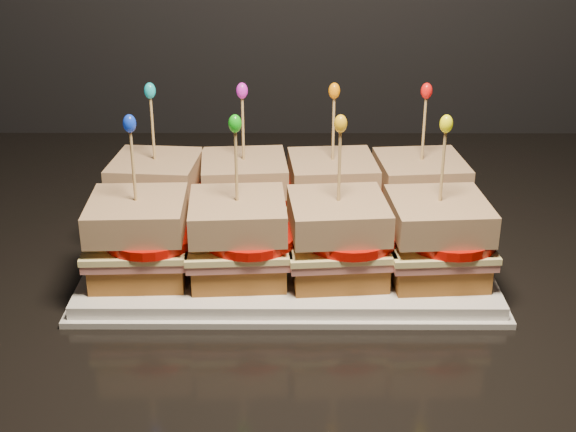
{
  "coord_description": "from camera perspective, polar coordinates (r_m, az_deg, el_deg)",
  "views": [
    {
      "loc": [
        -0.62,
        0.81,
        1.29
      ],
      "look_at": [
        -0.62,
        1.55,
        0.96
      ],
      "focal_mm": 50.0,
      "sensor_mm": 36.0,
      "label": 1
    }
  ],
  "objects": [
    {
      "name": "sandwich_2_frill",
      "position": [
        0.84,
        3.31,
        8.88
      ],
      "size": [
        0.01,
        0.01,
        0.02
      ],
      "primitive_type": "ellipsoid",
      "color": "orange",
      "rests_on": "sandwich_2_pick"
    },
    {
      "name": "sandwich_1_pick",
      "position": [
        0.85,
        -3.22,
        5.95
      ],
      "size": [
        0.0,
        0.0,
        0.09
      ],
      "primitive_type": "cylinder",
      "color": "tan",
      "rests_on": "sandwich_1_bread_top"
    },
    {
      "name": "sandwich_5_tomato",
      "position": [
        0.76,
        -2.69,
        -1.5
      ],
      "size": [
        0.09,
        0.09,
        0.01
      ],
      "primitive_type": "cylinder",
      "color": "red",
      "rests_on": "sandwich_5_cheese"
    },
    {
      "name": "sandwich_5_pick",
      "position": [
        0.74,
        -3.7,
        3.25
      ],
      "size": [
        0.0,
        0.0,
        0.09
      ],
      "primitive_type": "cylinder",
      "color": "tan",
      "rests_on": "sandwich_5_bread_top"
    },
    {
      "name": "sandwich_0_pick",
      "position": [
        0.86,
        -9.59,
        5.88
      ],
      "size": [
        0.0,
        0.0,
        0.09
      ],
      "primitive_type": "cylinder",
      "color": "tan",
      "rests_on": "sandwich_0_bread_top"
    },
    {
      "name": "sandwich_6_bread_top",
      "position": [
        0.76,
        3.58,
        0.04
      ],
      "size": [
        0.1,
        0.1,
        0.03
      ],
      "primitive_type": "cube",
      "rotation": [
        0.0,
        0.0,
        0.09
      ],
      "color": "brown",
      "rests_on": "sandwich_6_tomato"
    },
    {
      "name": "sandwich_0_cheese",
      "position": [
        0.88,
        -9.27,
        1.4
      ],
      "size": [
        0.11,
        0.1,
        0.01
      ],
      "primitive_type": "cube",
      "rotation": [
        0.0,
        0.0,
        -0.09
      ],
      "color": "#F8EB97",
      "rests_on": "sandwich_0_ham"
    },
    {
      "name": "sandwich_5_ham",
      "position": [
        0.77,
        -3.54,
        -2.28
      ],
      "size": [
        0.1,
        0.1,
        0.01
      ],
      "primitive_type": "cube",
      "rotation": [
        0.0,
        0.0,
        0.07
      ],
      "color": "#CC766B",
      "rests_on": "sandwich_5_bread_bot"
    },
    {
      "name": "sandwich_2_bread_top",
      "position": [
        0.86,
        3.17,
        3.08
      ],
      "size": [
        0.1,
        0.1,
        0.03
      ],
      "primitive_type": "cube",
      "rotation": [
        0.0,
        0.0,
        0.08
      ],
      "color": "brown",
      "rests_on": "sandwich_2_tomato"
    },
    {
      "name": "sandwich_4_bread_top",
      "position": [
        0.77,
        -10.68,
        0.05
      ],
      "size": [
        0.09,
        0.09,
        0.03
      ],
      "primitive_type": "cube",
      "rotation": [
        0.0,
        0.0,
        0.04
      ],
      "color": "brown",
      "rests_on": "sandwich_4_tomato"
    },
    {
      "name": "sandwich_7_pick",
      "position": [
        0.75,
        10.92,
        3.19
      ],
      "size": [
        0.0,
        0.0,
        0.09
      ],
      "primitive_type": "cylinder",
      "color": "tan",
      "rests_on": "sandwich_7_bread_top"
    },
    {
      "name": "sandwich_7_cheese",
      "position": [
        0.78,
        10.51,
        -1.8
      ],
      "size": [
        0.11,
        0.1,
        0.01
      ],
      "primitive_type": "cube",
      "rotation": [
        0.0,
        0.0,
        0.07
      ],
      "color": "#F8EB97",
      "rests_on": "sandwich_7_ham"
    },
    {
      "name": "sandwich_6_cheese",
      "position": [
        0.77,
        3.53,
        -1.82
      ],
      "size": [
        0.11,
        0.1,
        0.01
      ],
      "primitive_type": "cube",
      "rotation": [
        0.0,
        0.0,
        0.09
      ],
      "color": "#F8EB97",
      "rests_on": "sandwich_6_ham"
    },
    {
      "name": "sandwich_3_frill",
      "position": [
        0.85,
        9.83,
        8.76
      ],
      "size": [
        0.01,
        0.01,
        0.02
      ],
      "primitive_type": "ellipsoid",
      "color": "red",
      "rests_on": "sandwich_3_pick"
    },
    {
      "name": "sandwich_3_bread_bot",
      "position": [
        0.89,
        9.21,
        0.0
      ],
      "size": [
        0.1,
        0.1,
        0.02
      ],
      "primitive_type": "cube",
      "rotation": [
        0.0,
        0.0,
        0.09
      ],
      "color": "#592F10",
      "rests_on": "platter"
    },
    {
      "name": "sandwich_5_bread_bot",
      "position": [
        0.78,
        -3.51,
        -3.35
      ],
      "size": [
        0.09,
        0.09,
        0.02
      ],
      "primitive_type": "cube",
      "rotation": [
        0.0,
        0.0,
        0.07
      ],
      "color": "#592F10",
      "rests_on": "platter"
    },
    {
      "name": "sandwich_3_pick",
      "position": [
        0.86,
        9.62,
        5.86
      ],
      "size": [
        0.0,
        0.0,
        0.09
      ],
      "primitive_type": "cylinder",
      "color": "tan",
      "rests_on": "sandwich_3_bread_top"
    },
    {
      "name": "sandwich_0_bread_bot",
      "position": [
        0.89,
        -9.18,
        0.03
      ],
      "size": [
        0.1,
        0.1,
        0.02
      ],
      "primitive_type": "cube",
      "rotation": [
        0.0,
        0.0,
        -0.09
      ],
      "color": "#592F10",
      "rests_on": "platter"
    },
    {
      "name": "sandwich_3_ham",
      "position": [
        0.89,
        9.27,
        0.96
      ],
      "size": [
        0.1,
        0.1,
        0.01
      ],
      "primitive_type": "cube",
      "rotation": [
        0.0,
        0.0,
        0.09
      ],
      "color": "#CC766B",
      "rests_on": "sandwich_3_bread_bot"
    },
    {
      "name": "sandwich_7_ham",
      "position": [
        0.78,
        10.48,
        -2.27
      ],
      "size": [
        0.1,
        0.1,
        0.01
      ],
      "primitive_type": "cube",
      "rotation": [
        0.0,
        0.0,
        0.07
      ],
      "color": "#CC766B",
      "rests_on": "sandwich_7_bread_bot"
    },
    {
      "name": "sandwich_4_ham",
      "position": [
        0.78,
        -10.49,
        -2.24
      ],
      "size": [
        0.1,
        0.1,
        0.01
      ],
      "primitive_type": "cube",
      "rotation": [
        0.0,
        0.0,
        0.04
      ],
      "color": "#CC766B",
      "rests_on": "sandwich_4_bread_bot"
    },
    {
      "name": "sandwich_6_pick",
      "position": [
        0.74,
        3.67,
        3.25
      ],
      "size": [
        0.0,
        0.0,
        0.09
      ],
      "primitive_type": "cylinder",
      "color": "tan",
      "rests_on": "sandwich_6_bread_top"
    },
    {
      "name": "sandwich_4_pick",
      "position": [
        0.75,
        -10.94,
        3.21
      ],
      "size": [
        0.0,
        0.0,
        0.09
      ],
      "primitive_type": "cylinder",
      "color": "tan",
      "rests_on": "sandwich_4_bread_top"
    },
    {
      "name": "sandwich_0_bread_top",
      "position": [
        0.87,
        -9.39,
        3.06
      ],
      "size": [
        0.1,
        0.1,
        0.03
      ],
      "primitive_type": "cube",
      "rotation": [
        0.0,
        0.0,
        -0.09
      ],
      "color": "brown",
      "rests_on": "sandwich_0_tomato"
    },
    {
      "name": "sandwich_5_bread_top",
      "position": [
        0.76,
        -3.61,
        0.05
      ],
      "size": [
        0.1,
        0.1,
        0.03
      ],
      "primitive_type": "cube",
      "rotation": [
        0.0,
        0.0,
        0.07
      ],
      "color": "brown",
      "rests_on": "sandwich_5_tomato"
    },
    {
      "name": "sandwich_6_tomato",
      "position": [
        0.76,
        4.47,
        -1.51
      ],
      "size": [
        0.09,
        0.09,
        0.01
      ],
      "primitive_type": "cylinder",
      "color": "red",
      "rests_on": "sandwich_6_cheese"
    },
    {
      "name": "platter_rim",
      "position": [
        0.84,
        -0.0,
        -3.24
      ],
      "size": [
        0.41,
        0.26,
        0.01
      ],
      "primitive_type": "cube",
      "color": "white",
      "rests_on": "granite_slab"
    },
    {
      "name": "sandwich_7_tomato",
      "position": [
        0.77,
        11.5,
        -1.49
      ],
      "size": [
        0.09,
        0.09,
        0.01
      ],
      "primitive_type": "cylinder",
      "color": "red",
      "rests_on": "sandwich_7_cheese"
    },
    {
      "name": "sandwich_1_bread_bot",
      "position": [
        0.88,
        -3.08,
        0.02
      ],
      "size": [
        0.1,
        0.1,
        0.02
      ],
      "primitive_type": "cube",
      "rotation": [
        0.0,
        0.0,
        0.09
      ],
      "color": "#592F10",
      "rests_on": "platter"
    },
    {
      "name": "sandwich_2_tomato",
      "position": [
        0.86,
        3.96,
        1.71
      ],
      "size": [
        0.09,
        0.09,
        0.01
      ],
      "primitive_type": "cylinder",
      "color": "red",
      "rests_on": "sandwich_2_cheese"
    },
    {
      "name": "sandwich_1_ham",
      "position": [
        0.88,
        -3.1,
        0.99
      ],
      "size": [
        0.1,
        0.1,
        0.01
      ],
      "primitive_type": "cube",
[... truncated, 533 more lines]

